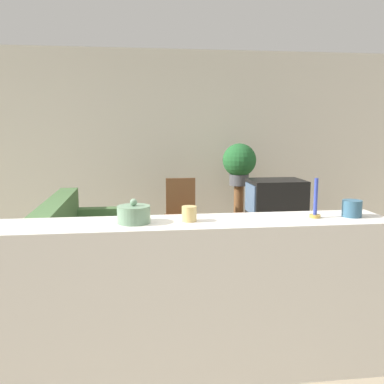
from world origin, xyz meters
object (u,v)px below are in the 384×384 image
decorative_bowl (134,214)px  television (276,198)px  wooden_chair (182,211)px  potted_plant (239,162)px  couch (91,255)px

decorative_bowl → television: bearing=54.3°
wooden_chair → potted_plant: (0.82, 0.20, 0.62)m
wooden_chair → decorative_bowl: bearing=-101.5°
couch → decorative_bowl: decorative_bowl is taller
couch → wooden_chair: bearing=50.7°
couch → potted_plant: bearing=38.4°
television → potted_plant: (-0.26, 0.81, 0.37)m
potted_plant → decorative_bowl: size_ratio=2.87×
couch → potted_plant: size_ratio=3.17×
potted_plant → decorative_bowl: (-1.43, -3.17, -0.05)m
potted_plant → wooden_chair: bearing=-166.4°
wooden_chair → potted_plant: size_ratio=1.57×
couch → wooden_chair: wooden_chair is taller
decorative_bowl → wooden_chair: bearing=78.5°
wooden_chair → decorative_bowl: 3.08m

